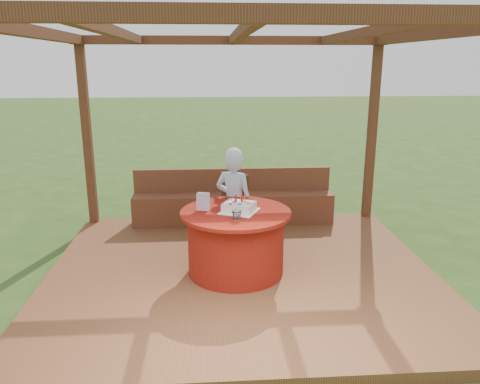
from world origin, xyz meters
name	(u,v)px	position (x,y,z in m)	size (l,w,h in m)	color
ground	(241,279)	(0.00, 0.00, 0.00)	(60.00, 60.00, 0.00)	#294717
deck	(241,274)	(0.00, 0.00, 0.06)	(4.50, 4.00, 0.12)	brown
pergola	(242,69)	(0.00, 0.00, 2.41)	(4.50, 4.00, 2.72)	brown
bench	(233,205)	(0.00, 1.72, 0.38)	(3.00, 0.42, 0.80)	brown
table	(236,241)	(-0.07, -0.06, 0.50)	(1.25, 1.25, 0.74)	maroon
chair	(239,206)	(0.04, 1.04, 0.59)	(0.53, 0.53, 0.86)	#3D2513
elderly_woman	(234,200)	(-0.05, 0.58, 0.80)	(0.56, 0.48, 1.35)	#9BBBE6
birthday_cake	(239,207)	(-0.03, -0.07, 0.92)	(0.50, 0.50, 0.18)	white
gift_bag	(203,201)	(-0.43, 0.02, 0.96)	(0.14, 0.09, 0.19)	#EE9AD7
drinking_glass	(237,215)	(-0.08, -0.36, 0.91)	(0.11, 0.11, 0.10)	white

